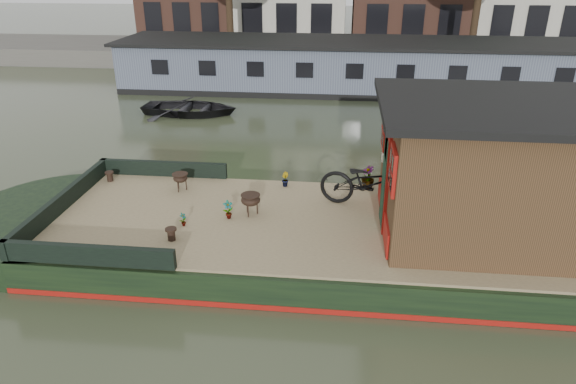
# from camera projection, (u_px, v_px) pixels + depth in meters

# --- Properties ---
(ground) EXTENTS (120.00, 120.00, 0.00)m
(ground) POSITION_uv_depth(u_px,v_px,m) (358.00, 253.00, 10.06)
(ground) COLOR #313A25
(ground) RESTS_ON ground
(houseboat_hull) EXTENTS (14.01, 4.02, 0.60)m
(houseboat_hull) POSITION_uv_depth(u_px,v_px,m) (290.00, 237.00, 10.07)
(houseboat_hull) COLOR black
(houseboat_hull) RESTS_ON ground
(houseboat_deck) EXTENTS (11.80, 3.80, 0.05)m
(houseboat_deck) POSITION_uv_depth(u_px,v_px,m) (359.00, 225.00, 9.80)
(houseboat_deck) COLOR #92815A
(houseboat_deck) RESTS_ON houseboat_hull
(bow_bulwark) EXTENTS (3.00, 4.00, 0.35)m
(bow_bulwark) POSITION_uv_depth(u_px,v_px,m) (104.00, 203.00, 10.21)
(bow_bulwark) COLOR black
(bow_bulwark) RESTS_ON houseboat_deck
(cabin) EXTENTS (4.00, 3.50, 2.42)m
(cabin) POSITION_uv_depth(u_px,v_px,m) (488.00, 168.00, 9.07)
(cabin) COLOR #312213
(cabin) RESTS_ON houseboat_deck
(bicycle) EXTENTS (2.17, 1.18, 1.08)m
(bicycle) POSITION_uv_depth(u_px,v_px,m) (370.00, 183.00, 10.21)
(bicycle) COLOR black
(bicycle) RESTS_ON houseboat_deck
(potted_plant_a) EXTENTS (0.24, 0.21, 0.37)m
(potted_plant_a) POSITION_uv_depth(u_px,v_px,m) (228.00, 210.00, 9.91)
(potted_plant_a) COLOR brown
(potted_plant_a) RESTS_ON houseboat_deck
(potted_plant_b) EXTENTS (0.20, 0.22, 0.32)m
(potted_plant_b) POSITION_uv_depth(u_px,v_px,m) (285.00, 179.00, 11.35)
(potted_plant_b) COLOR brown
(potted_plant_b) RESTS_ON houseboat_deck
(potted_plant_d) EXTENTS (0.39, 0.39, 0.51)m
(potted_plant_d) POSITION_uv_depth(u_px,v_px,m) (368.00, 177.00, 11.20)
(potted_plant_d) COLOR brown
(potted_plant_d) RESTS_ON houseboat_deck
(potted_plant_e) EXTENTS (0.14, 0.17, 0.27)m
(potted_plant_e) POSITION_uv_depth(u_px,v_px,m) (183.00, 219.00, 9.65)
(potted_plant_e) COLOR #9B462D
(potted_plant_e) RESTS_ON houseboat_deck
(brazier_front) EXTENTS (0.46, 0.46, 0.43)m
(brazier_front) POSITION_uv_depth(u_px,v_px,m) (251.00, 204.00, 10.05)
(brazier_front) COLOR black
(brazier_front) RESTS_ON houseboat_deck
(brazier_rear) EXTENTS (0.46, 0.46, 0.39)m
(brazier_rear) POSITION_uv_depth(u_px,v_px,m) (181.00, 182.00, 11.13)
(brazier_rear) COLOR black
(brazier_rear) RESTS_ON houseboat_deck
(bollard_port) EXTENTS (0.20, 0.20, 0.22)m
(bollard_port) POSITION_uv_depth(u_px,v_px,m) (110.00, 176.00, 11.62)
(bollard_port) COLOR black
(bollard_port) RESTS_ON houseboat_deck
(bollard_stbd) EXTENTS (0.21, 0.21, 0.23)m
(bollard_stbd) POSITION_uv_depth(u_px,v_px,m) (171.00, 234.00, 9.16)
(bollard_stbd) COLOR black
(bollard_stbd) RESTS_ON houseboat_deck
(dinghy) EXTENTS (3.61, 2.65, 0.73)m
(dinghy) POSITION_uv_depth(u_px,v_px,m) (190.00, 104.00, 18.98)
(dinghy) COLOR black
(dinghy) RESTS_ON ground
(far_houseboat) EXTENTS (20.40, 4.40, 2.11)m
(far_houseboat) POSITION_uv_depth(u_px,v_px,m) (354.00, 67.00, 22.33)
(far_houseboat) COLOR #525D6D
(far_houseboat) RESTS_ON ground
(quay) EXTENTS (60.00, 6.00, 0.90)m
(quay) POSITION_uv_depth(u_px,v_px,m) (352.00, 55.00, 28.43)
(quay) COLOR #47443F
(quay) RESTS_ON ground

